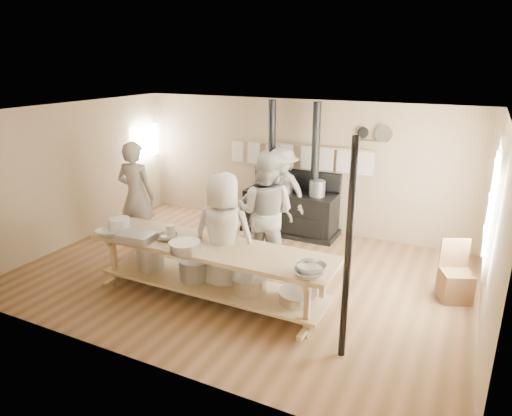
{
  "coord_description": "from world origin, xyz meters",
  "views": [
    {
      "loc": [
        3.17,
        -5.92,
        3.34
      ],
      "look_at": [
        0.16,
        0.2,
        1.1
      ],
      "focal_mm": 32.0,
      "sensor_mm": 36.0,
      "label": 1
    }
  ],
  "objects_px": {
    "stove": "(291,207)",
    "cook_center": "(224,236)",
    "cook_left": "(266,213)",
    "cook_far_left": "(137,196)",
    "cook_by_window": "(282,192)",
    "cook_right": "(263,217)",
    "roasting_pan": "(136,237)",
    "prep_table": "(211,267)",
    "chair": "(455,283)"
  },
  "relations": [
    {
      "from": "prep_table",
      "to": "cook_center",
      "type": "bearing_deg",
      "value": 64.19
    },
    {
      "from": "cook_by_window",
      "to": "chair",
      "type": "xyz_separation_m",
      "value": [
        3.28,
        -1.29,
        -0.61
      ]
    },
    {
      "from": "stove",
      "to": "cook_by_window",
      "type": "xyz_separation_m",
      "value": [
        -0.13,
        -0.17,
        0.35
      ]
    },
    {
      "from": "stove",
      "to": "cook_left",
      "type": "relative_size",
      "value": 1.31
    },
    {
      "from": "chair",
      "to": "roasting_pan",
      "type": "distance_m",
      "value": 4.64
    },
    {
      "from": "prep_table",
      "to": "cook_right",
      "type": "bearing_deg",
      "value": 84.2
    },
    {
      "from": "cook_far_left",
      "to": "cook_right",
      "type": "relative_size",
      "value": 1.18
    },
    {
      "from": "cook_far_left",
      "to": "roasting_pan",
      "type": "bearing_deg",
      "value": 123.94
    },
    {
      "from": "cook_by_window",
      "to": "roasting_pan",
      "type": "distance_m",
      "value": 3.31
    },
    {
      "from": "cook_by_window",
      "to": "roasting_pan",
      "type": "height_order",
      "value": "cook_by_window"
    },
    {
      "from": "stove",
      "to": "roasting_pan",
      "type": "xyz_separation_m",
      "value": [
        -1.04,
        -3.35,
        0.39
      ]
    },
    {
      "from": "cook_left",
      "to": "stove",
      "type": "bearing_deg",
      "value": -87.55
    },
    {
      "from": "cook_far_left",
      "to": "cook_right",
      "type": "height_order",
      "value": "cook_far_left"
    },
    {
      "from": "cook_center",
      "to": "chair",
      "type": "bearing_deg",
      "value": -167.82
    },
    {
      "from": "cook_left",
      "to": "cook_by_window",
      "type": "bearing_deg",
      "value": -82.21
    },
    {
      "from": "cook_left",
      "to": "cook_center",
      "type": "xyz_separation_m",
      "value": [
        -0.18,
        -1.05,
        -0.06
      ]
    },
    {
      "from": "cook_right",
      "to": "roasting_pan",
      "type": "xyz_separation_m",
      "value": [
        -1.18,
        -1.76,
        0.07
      ]
    },
    {
      "from": "cook_right",
      "to": "cook_by_window",
      "type": "bearing_deg",
      "value": -90.17
    },
    {
      "from": "cook_far_left",
      "to": "roasting_pan",
      "type": "height_order",
      "value": "cook_far_left"
    },
    {
      "from": "prep_table",
      "to": "cook_right",
      "type": "xyz_separation_m",
      "value": [
        0.15,
        1.43,
        0.32
      ]
    },
    {
      "from": "cook_by_window",
      "to": "cook_far_left",
      "type": "bearing_deg",
      "value": -122.76
    },
    {
      "from": "cook_center",
      "to": "chair",
      "type": "relative_size",
      "value": 2.12
    },
    {
      "from": "prep_table",
      "to": "cook_center",
      "type": "xyz_separation_m",
      "value": [
        0.1,
        0.2,
        0.41
      ]
    },
    {
      "from": "stove",
      "to": "cook_left",
      "type": "bearing_deg",
      "value": -81.2
    },
    {
      "from": "prep_table",
      "to": "cook_by_window",
      "type": "bearing_deg",
      "value": 92.56
    },
    {
      "from": "cook_center",
      "to": "cook_left",
      "type": "bearing_deg",
      "value": -111.43
    },
    {
      "from": "cook_far_left",
      "to": "cook_by_window",
      "type": "relative_size",
      "value": 1.14
    },
    {
      "from": "prep_table",
      "to": "cook_left",
      "type": "distance_m",
      "value": 1.37
    },
    {
      "from": "stove",
      "to": "cook_center",
      "type": "relative_size",
      "value": 1.4
    },
    {
      "from": "cook_left",
      "to": "cook_by_window",
      "type": "height_order",
      "value": "cook_left"
    },
    {
      "from": "cook_far_left",
      "to": "cook_right",
      "type": "xyz_separation_m",
      "value": [
        2.35,
        0.36,
        -0.15
      ]
    },
    {
      "from": "roasting_pan",
      "to": "cook_left",
      "type": "bearing_deg",
      "value": 50.27
    },
    {
      "from": "stove",
      "to": "prep_table",
      "type": "bearing_deg",
      "value": -90.04
    },
    {
      "from": "cook_left",
      "to": "cook_center",
      "type": "height_order",
      "value": "cook_left"
    },
    {
      "from": "cook_far_left",
      "to": "cook_center",
      "type": "height_order",
      "value": "cook_far_left"
    },
    {
      "from": "prep_table",
      "to": "roasting_pan",
      "type": "height_order",
      "value": "roasting_pan"
    },
    {
      "from": "chair",
      "to": "cook_far_left",
      "type": "bearing_deg",
      "value": 162.57
    },
    {
      "from": "cook_center",
      "to": "stove",
      "type": "bearing_deg",
      "value": -99.83
    },
    {
      "from": "cook_right",
      "to": "roasting_pan",
      "type": "distance_m",
      "value": 2.12
    },
    {
      "from": "stove",
      "to": "chair",
      "type": "bearing_deg",
      "value": -24.86
    },
    {
      "from": "cook_center",
      "to": "cook_by_window",
      "type": "bearing_deg",
      "value": -96.92
    },
    {
      "from": "cook_by_window",
      "to": "chair",
      "type": "height_order",
      "value": "cook_by_window"
    },
    {
      "from": "cook_center",
      "to": "cook_right",
      "type": "distance_m",
      "value": 1.23
    },
    {
      "from": "prep_table",
      "to": "cook_right",
      "type": "distance_m",
      "value": 1.47
    },
    {
      "from": "cook_right",
      "to": "cook_by_window",
      "type": "height_order",
      "value": "cook_by_window"
    },
    {
      "from": "cook_by_window",
      "to": "chair",
      "type": "bearing_deg",
      "value": -4.85
    },
    {
      "from": "cook_left",
      "to": "cook_by_window",
      "type": "relative_size",
      "value": 1.14
    },
    {
      "from": "cook_left",
      "to": "cook_center",
      "type": "relative_size",
      "value": 1.07
    },
    {
      "from": "prep_table",
      "to": "cook_by_window",
      "type": "xyz_separation_m",
      "value": [
        -0.13,
        2.85,
        0.35
      ]
    },
    {
      "from": "cook_center",
      "to": "cook_far_left",
      "type": "bearing_deg",
      "value": -32.43
    }
  ]
}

